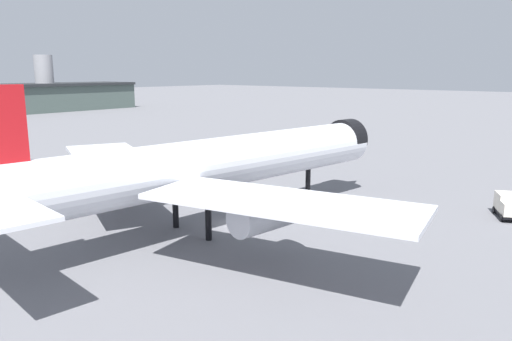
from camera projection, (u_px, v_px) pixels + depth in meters
The scene contains 4 objects.
ground at pixel (231, 224), 61.58m from camera, with size 900.00×900.00×0.00m, color slate.
airliner_near_gate at pixel (207, 166), 58.30m from camera, with size 64.22×58.38×17.59m.
service_truck_front at pixel (508, 206), 64.17m from camera, with size 5.93×4.64×3.00m.
traffic_cone_near_nose at pixel (216, 170), 94.15m from camera, with size 0.53×0.53×0.66m, color #F2600C.
Camera 1 is at (-42.70, -40.90, 18.71)m, focal length 34.80 mm.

